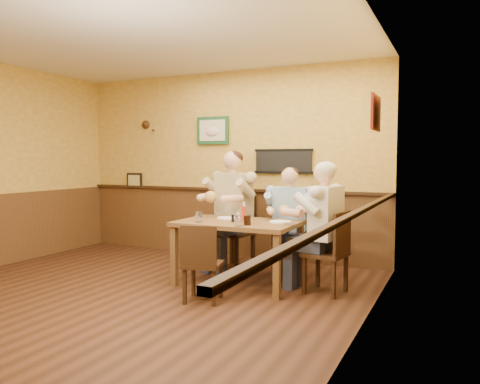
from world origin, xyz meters
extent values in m
plane|color=black|center=(0.00, 0.00, 0.00)|extent=(5.00, 5.00, 0.00)
cube|color=silver|center=(0.00, 0.00, 2.80)|extent=(5.00, 5.00, 0.02)
cube|color=#E1B84E|center=(0.00, 2.50, 1.40)|extent=(5.00, 0.02, 2.80)
cube|color=#E1B84E|center=(2.50, 0.00, 1.40)|extent=(0.02, 5.00, 2.80)
cube|color=brown|center=(0.00, 2.48, 0.50)|extent=(5.00, 0.02, 1.00)
cube|color=brown|center=(2.48, 0.00, 0.50)|extent=(0.02, 5.00, 1.00)
cube|color=black|center=(0.95, 2.46, 1.45)|extent=(0.88, 0.03, 0.34)
cube|color=#1C512B|center=(-0.20, 2.46, 1.92)|extent=(0.54, 0.03, 0.42)
cube|color=black|center=(-1.70, 2.46, 1.12)|extent=(0.30, 0.03, 0.26)
cube|color=maroon|center=(2.46, 1.05, 1.95)|extent=(0.03, 0.48, 0.36)
cube|color=brown|center=(0.90, 1.05, 0.72)|extent=(1.40, 0.90, 0.05)
cube|color=brown|center=(0.26, 0.66, 0.35)|extent=(0.07, 0.07, 0.70)
cube|color=brown|center=(1.54, 0.66, 0.35)|extent=(0.07, 0.07, 0.70)
cube|color=brown|center=(0.26, 1.44, 0.35)|extent=(0.07, 0.07, 0.70)
cube|color=brown|center=(1.54, 1.44, 0.35)|extent=(0.07, 0.07, 0.70)
cylinder|color=silver|center=(0.52, 0.80, 0.81)|extent=(0.09, 0.09, 0.12)
cylinder|color=white|center=(1.08, 0.69, 0.81)|extent=(0.10, 0.10, 0.12)
cylinder|color=black|center=(1.13, 0.81, 0.80)|extent=(0.09, 0.09, 0.11)
cylinder|color=red|center=(0.97, 1.08, 0.85)|extent=(0.06, 0.06, 0.20)
cylinder|color=white|center=(0.88, 1.10, 0.80)|extent=(0.04, 0.04, 0.09)
cylinder|color=black|center=(0.87, 0.97, 0.79)|extent=(0.04, 0.04, 0.08)
cylinder|color=white|center=(0.69, 1.21, 0.76)|extent=(0.29, 0.29, 0.02)
cylinder|color=white|center=(1.39, 1.16, 0.76)|extent=(0.30, 0.30, 0.02)
camera|label=1|loc=(3.25, -3.88, 1.48)|focal=35.00mm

